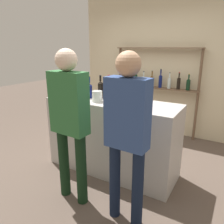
{
  "coord_description": "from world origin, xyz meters",
  "views": [
    {
      "loc": [
        1.48,
        -2.49,
        1.76
      ],
      "look_at": [
        0.0,
        0.0,
        0.89
      ],
      "focal_mm": 35.0,
      "sensor_mm": 36.0,
      "label": 1
    }
  ],
  "objects_px": {
    "counter_bottle_0": "(89,90)",
    "ice_bucket": "(73,89)",
    "counter_bottle_3": "(101,89)",
    "customer_center": "(70,116)",
    "counter_bottle_1": "(124,95)",
    "customer_right": "(127,128)",
    "counter_bottle_2": "(109,90)",
    "cork_jar": "(97,96)",
    "wine_glass": "(87,87)"
  },
  "relations": [
    {
      "from": "counter_bottle_0",
      "to": "counter_bottle_2",
      "type": "xyz_separation_m",
      "value": [
        0.28,
        0.07,
        0.02
      ]
    },
    {
      "from": "counter_bottle_3",
      "to": "counter_bottle_1",
      "type": "bearing_deg",
      "value": -23.86
    },
    {
      "from": "counter_bottle_1",
      "to": "cork_jar",
      "type": "distance_m",
      "value": 0.42
    },
    {
      "from": "counter_bottle_1",
      "to": "customer_right",
      "type": "distance_m",
      "value": 0.76
    },
    {
      "from": "counter_bottle_1",
      "to": "counter_bottle_2",
      "type": "xyz_separation_m",
      "value": [
        -0.35,
        0.21,
        0.0
      ]
    },
    {
      "from": "counter_bottle_1",
      "to": "counter_bottle_2",
      "type": "relative_size",
      "value": 0.98
    },
    {
      "from": "counter_bottle_0",
      "to": "counter_bottle_1",
      "type": "xyz_separation_m",
      "value": [
        0.63,
        -0.14,
        0.01
      ]
    },
    {
      "from": "counter_bottle_2",
      "to": "customer_center",
      "type": "relative_size",
      "value": 0.2
    },
    {
      "from": "wine_glass",
      "to": "customer_right",
      "type": "xyz_separation_m",
      "value": [
        1.19,
        -0.98,
        -0.13
      ]
    },
    {
      "from": "counter_bottle_1",
      "to": "customer_center",
      "type": "relative_size",
      "value": 0.19
    },
    {
      "from": "counter_bottle_1",
      "to": "wine_glass",
      "type": "bearing_deg",
      "value": 157.86
    },
    {
      "from": "cork_jar",
      "to": "customer_right",
      "type": "bearing_deg",
      "value": -40.03
    },
    {
      "from": "counter_bottle_1",
      "to": "counter_bottle_2",
      "type": "height_order",
      "value": "counter_bottle_2"
    },
    {
      "from": "counter_bottle_2",
      "to": "counter_bottle_3",
      "type": "xyz_separation_m",
      "value": [
        -0.15,
        0.01,
        -0.0
      ]
    },
    {
      "from": "counter_bottle_0",
      "to": "counter_bottle_2",
      "type": "bearing_deg",
      "value": 14.38
    },
    {
      "from": "counter_bottle_1",
      "to": "cork_jar",
      "type": "bearing_deg",
      "value": 177.85
    },
    {
      "from": "counter_bottle_0",
      "to": "counter_bottle_1",
      "type": "height_order",
      "value": "counter_bottle_1"
    },
    {
      "from": "counter_bottle_0",
      "to": "wine_glass",
      "type": "relative_size",
      "value": 2.1
    },
    {
      "from": "counter_bottle_2",
      "to": "customer_center",
      "type": "height_order",
      "value": "customer_center"
    },
    {
      "from": "cork_jar",
      "to": "customer_right",
      "type": "height_order",
      "value": "customer_right"
    },
    {
      "from": "counter_bottle_2",
      "to": "ice_bucket",
      "type": "xyz_separation_m",
      "value": [
        -0.58,
        -0.09,
        -0.03
      ]
    },
    {
      "from": "counter_bottle_2",
      "to": "customer_center",
      "type": "xyz_separation_m",
      "value": [
        0.02,
        -0.86,
        -0.15
      ]
    },
    {
      "from": "counter_bottle_2",
      "to": "ice_bucket",
      "type": "bearing_deg",
      "value": -170.96
    },
    {
      "from": "counter_bottle_1",
      "to": "counter_bottle_2",
      "type": "bearing_deg",
      "value": 148.95
    },
    {
      "from": "customer_center",
      "to": "ice_bucket",
      "type": "bearing_deg",
      "value": 41.01
    },
    {
      "from": "counter_bottle_0",
      "to": "ice_bucket",
      "type": "relative_size",
      "value": 1.38
    },
    {
      "from": "counter_bottle_3",
      "to": "wine_glass",
      "type": "bearing_deg",
      "value": 160.55
    },
    {
      "from": "counter_bottle_1",
      "to": "cork_jar",
      "type": "height_order",
      "value": "counter_bottle_1"
    },
    {
      "from": "counter_bottle_2",
      "to": "customer_center",
      "type": "bearing_deg",
      "value": -88.41
    },
    {
      "from": "counter_bottle_0",
      "to": "ice_bucket",
      "type": "xyz_separation_m",
      "value": [
        -0.29,
        -0.02,
        -0.02
      ]
    },
    {
      "from": "cork_jar",
      "to": "customer_center",
      "type": "relative_size",
      "value": 0.08
    },
    {
      "from": "counter_bottle_1",
      "to": "customer_right",
      "type": "height_order",
      "value": "customer_right"
    },
    {
      "from": "counter_bottle_3",
      "to": "customer_center",
      "type": "distance_m",
      "value": 0.9
    },
    {
      "from": "cork_jar",
      "to": "wine_glass",
      "type": "bearing_deg",
      "value": 141.94
    },
    {
      "from": "counter_bottle_3",
      "to": "cork_jar",
      "type": "xyz_separation_m",
      "value": [
        0.08,
        -0.2,
        -0.06
      ]
    },
    {
      "from": "counter_bottle_0",
      "to": "customer_center",
      "type": "height_order",
      "value": "customer_center"
    },
    {
      "from": "counter_bottle_2",
      "to": "wine_glass",
      "type": "height_order",
      "value": "counter_bottle_2"
    },
    {
      "from": "ice_bucket",
      "to": "wine_glass",
      "type": "bearing_deg",
      "value": 64.65
    },
    {
      "from": "customer_right",
      "to": "counter_bottle_0",
      "type": "bearing_deg",
      "value": 54.0
    },
    {
      "from": "cork_jar",
      "to": "counter_bottle_1",
      "type": "bearing_deg",
      "value": -2.15
    },
    {
      "from": "counter_bottle_2",
      "to": "counter_bottle_3",
      "type": "relative_size",
      "value": 1.04
    },
    {
      "from": "counter_bottle_2",
      "to": "customer_right",
      "type": "bearing_deg",
      "value": -49.89
    },
    {
      "from": "wine_glass",
      "to": "cork_jar",
      "type": "bearing_deg",
      "value": -38.06
    },
    {
      "from": "counter_bottle_3",
      "to": "counter_bottle_0",
      "type": "bearing_deg",
      "value": -148.97
    },
    {
      "from": "counter_bottle_1",
      "to": "wine_glass",
      "type": "distance_m",
      "value": 0.89
    },
    {
      "from": "customer_right",
      "to": "ice_bucket",
      "type": "bearing_deg",
      "value": 61.47
    },
    {
      "from": "customer_center",
      "to": "cork_jar",
      "type": "bearing_deg",
      "value": 10.77
    },
    {
      "from": "counter_bottle_3",
      "to": "customer_right",
      "type": "distance_m",
      "value": 1.23
    },
    {
      "from": "cork_jar",
      "to": "customer_right",
      "type": "distance_m",
      "value": 1.03
    },
    {
      "from": "ice_bucket",
      "to": "customer_center",
      "type": "height_order",
      "value": "customer_center"
    }
  ]
}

